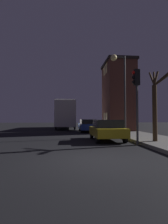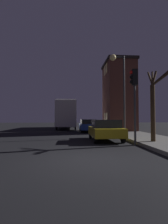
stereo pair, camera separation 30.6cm
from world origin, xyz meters
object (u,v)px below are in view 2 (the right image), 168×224
Objects in this scene: streetlamp at (118,75)px; bus at (67,113)px; traffic_light at (134,90)px; car_near_lane at (105,130)px; car_mid_lane at (88,125)px; bare_tree at (154,101)px.

streetlamp is 0.61× the size of bus.
streetlamp reaches higher than traffic_light.
car_mid_lane is at bearing 92.64° from car_near_lane.
streetlamp reaches higher than car_mid_lane.
streetlamp is at bearing -73.22° from car_mid_lane.
traffic_light is (-0.23, -4.12, -1.92)m from streetlamp.
streetlamp is at bearing 54.27° from car_near_lane.
bus reaches higher than car_near_lane.
car_near_lane is at bearing -125.73° from streetlamp.
car_mid_lane is (-2.91, 10.07, -1.75)m from bare_tree.
streetlamp is at bearing 86.75° from traffic_light.
traffic_light reaches higher than car_near_lane.
bare_tree is 10.62m from car_mid_lane.
streetlamp is at bearing 105.01° from bare_tree.
bare_tree is 3.57m from car_near_lane.
traffic_light reaches higher than car_mid_lane.
traffic_light is 1.42m from bare_tree.
streetlamp is 1.49× the size of bare_tree.
bus is 14.94m from car_near_lane.
traffic_light is at bearing -81.02° from car_mid_lane.
bare_tree is at bearing -71.56° from bus.
bus is (-5.47, 16.41, -0.20)m from bare_tree.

